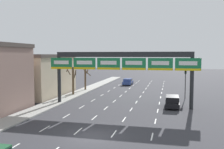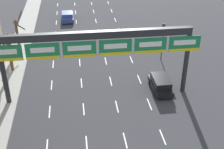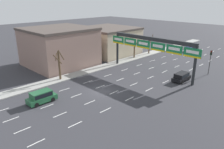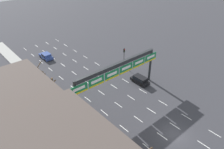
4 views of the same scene
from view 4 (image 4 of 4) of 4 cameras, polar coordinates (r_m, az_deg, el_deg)
name	(u,v)px [view 4 (image 4 of 4)]	position (r m, az deg, el deg)	size (l,w,h in m)	color
ground_plane	(174,135)	(36.18, 15.89, -14.86)	(220.00, 220.00, 0.00)	#333338
lane_dashes	(116,95)	(42.58, 1.03, -5.37)	(10.02, 67.00, 0.01)	white
sign_gantry	(118,70)	(39.03, 1.64, 1.20)	(20.19, 0.70, 7.28)	#232628
building_far	(5,107)	(38.07, -26.15, -7.63)	(13.97, 13.55, 6.97)	#C6B293
suv_black	(140,79)	(46.04, 7.34, -1.27)	(1.81, 4.15, 1.52)	black
car_blue	(46,56)	(58.10, -16.85, 4.72)	(1.99, 4.49, 1.44)	navy
traffic_light_near_gantry	(124,54)	(50.31, 3.19, 5.31)	(0.30, 0.35, 4.85)	black
tree_bare_closest	(53,87)	(40.99, -15.20, -3.23)	(2.13, 2.34, 5.68)	brown
tree_bare_second	(39,75)	(46.23, -18.47, -0.14)	(1.33, 2.25, 5.24)	brown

